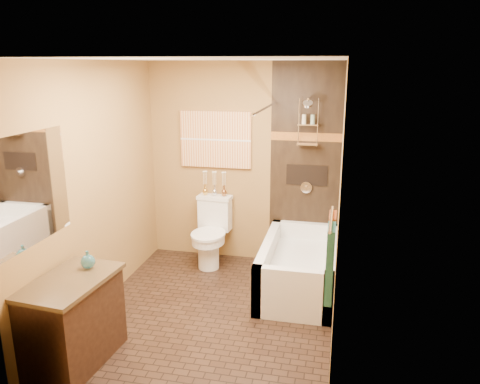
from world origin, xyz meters
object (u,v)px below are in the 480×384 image
(bathtub, at_px, (299,270))
(toilet, at_px, (211,232))
(sunset_painting, at_px, (216,140))
(vanity, at_px, (73,321))

(bathtub, bearing_deg, toilet, 158.53)
(sunset_painting, height_order, toilet, sunset_painting)
(sunset_painting, height_order, vanity, sunset_painting)
(bathtub, distance_m, vanity, 2.46)
(sunset_painting, relative_size, bathtub, 0.60)
(bathtub, bearing_deg, sunset_painting, 147.62)
(toilet, relative_size, vanity, 0.93)
(vanity, bearing_deg, sunset_painting, 81.81)
(bathtub, bearing_deg, vanity, -134.58)
(toilet, distance_m, vanity, 2.28)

